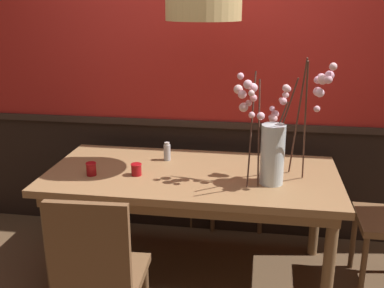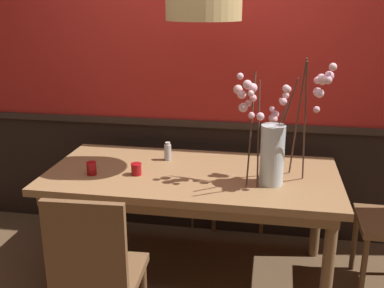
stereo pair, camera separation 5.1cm
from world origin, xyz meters
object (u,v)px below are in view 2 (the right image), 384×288
chair_far_side_right (239,163)px  vase_with_blossoms (274,142)px  candle_holder_nearer_edge (91,168)px  chair_near_side_left (96,271)px  chair_far_side_left (176,157)px  pendant_lamp (204,3)px  candle_holder_nearer_center (136,169)px  condiment_bottle (168,152)px  dining_table (192,184)px

chair_far_side_right → vase_with_blossoms: (0.26, -0.95, 0.48)m
vase_with_blossoms → candle_holder_nearer_edge: vase_with_blossoms is taller
chair_near_side_left → chair_far_side_left: (0.03, 1.77, -0.01)m
candle_holder_nearer_edge → pendant_lamp: pendant_lamp is taller
chair_far_side_right → candle_holder_nearer_edge: (-0.87, -1.00, 0.27)m
chair_far_side_right → vase_with_blossoms: vase_with_blossoms is taller
chair_near_side_left → candle_holder_nearer_center: size_ratio=12.31×
condiment_bottle → chair_far_side_right: bearing=54.8°
dining_table → chair_far_side_right: bearing=73.7°
dining_table → candle_holder_nearer_edge: candle_holder_nearer_edge is taller
vase_with_blossoms → condiment_bottle: 0.80m
chair_far_side_right → condiment_bottle: bearing=-125.2°
dining_table → chair_near_side_left: 0.95m
chair_far_side_left → vase_with_blossoms: size_ratio=1.18×
chair_far_side_right → pendant_lamp: size_ratio=0.86×
candle_holder_nearer_center → condiment_bottle: condiment_bottle is taller
condiment_bottle → dining_table: bearing=-44.4°
candle_holder_nearer_edge → chair_far_side_left: bearing=72.6°
condiment_bottle → pendant_lamp: bearing=-25.9°
candle_holder_nearer_center → candle_holder_nearer_edge: candle_holder_nearer_edge is taller
dining_table → chair_far_side_right: size_ratio=2.11×
chair_near_side_left → dining_table: bearing=69.6°
chair_far_side_left → candle_holder_nearer_edge: bearing=-107.4°
chair_far_side_right → candle_holder_nearer_edge: 1.35m
chair_far_side_left → candle_holder_nearer_center: bearing=-92.5°
dining_table → candle_holder_nearer_center: (-0.34, -0.11, 0.12)m
chair_far_side_right → chair_far_side_left: size_ratio=0.98×
candle_holder_nearer_center → pendant_lamp: 1.10m
candle_holder_nearer_edge → pendant_lamp: bearing=18.4°
dining_table → chair_far_side_right: (0.25, 0.85, -0.14)m
chair_far_side_right → chair_far_side_left: (-0.54, 0.05, 0.00)m
vase_with_blossoms → candle_holder_nearer_center: vase_with_blossoms is taller
dining_table → candle_holder_nearer_center: size_ratio=24.30×
chair_near_side_left → chair_far_side_left: chair_near_side_left is taller
candle_holder_nearer_center → dining_table: bearing=17.5°
chair_near_side_left → vase_with_blossoms: 1.24m
chair_far_side_left → vase_with_blossoms: vase_with_blossoms is taller
chair_far_side_left → vase_with_blossoms: (0.81, -0.99, 0.48)m
dining_table → vase_with_blossoms: size_ratio=2.43×
chair_far_side_left → vase_with_blossoms: bearing=-50.8°
vase_with_blossoms → pendant_lamp: size_ratio=0.75×
condiment_bottle → chair_far_side_left: bearing=97.4°
dining_table → chair_far_side_left: chair_far_side_left is taller
chair_near_side_left → candle_holder_nearer_edge: 0.82m
chair_far_side_right → condiment_bottle: chair_far_side_right is taller
chair_near_side_left → chair_far_side_left: 1.77m
candle_holder_nearer_center → candle_holder_nearer_edge: (-0.28, -0.05, 0.00)m
pendant_lamp → candle_holder_nearer_edge: bearing=-161.6°
chair_far_side_left → candle_holder_nearer_center: (-0.04, -1.00, 0.26)m
vase_with_blossoms → candle_holder_nearer_center: (-0.85, -0.01, -0.22)m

